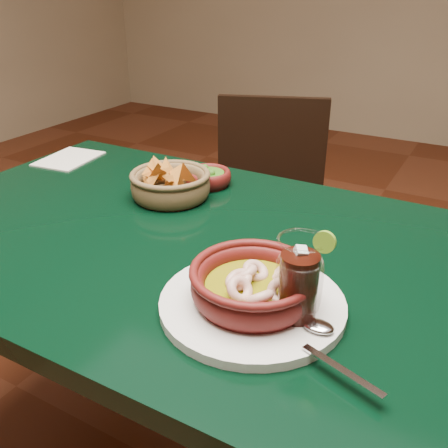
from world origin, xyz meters
The scene contains 8 objects.
dining_table centered at (0.00, 0.00, 0.65)m, with size 1.20×0.80×0.75m.
dining_chair centered at (-0.09, 0.70, 0.47)m, with size 0.51×0.51×0.86m.
shrimp_plate centered at (0.27, -0.15, 0.78)m, with size 0.38×0.30×0.08m.
chip_basket centered at (-0.10, 0.15, 0.78)m, with size 0.22×0.22×0.12m.
guacamole_ramekin centered at (-0.06, 0.26, 0.77)m, with size 0.14×0.14×0.05m.
cola_drink centered at (0.34, -0.16, 0.82)m, with size 0.14×0.14×0.17m.
glass_ashtray centered at (-0.15, 0.18, 0.76)m, with size 0.13×0.13×0.03m.
paper_menu centered at (-0.52, 0.23, 0.75)m, with size 0.15×0.19×0.00m.
Camera 1 is at (0.55, -0.75, 1.22)m, focal length 40.00 mm.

